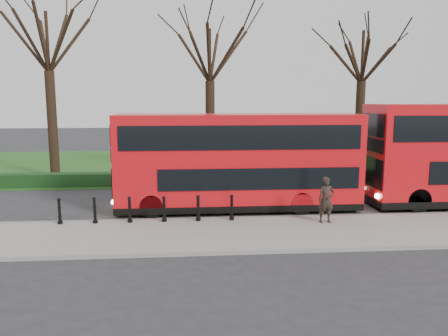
{
  "coord_description": "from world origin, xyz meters",
  "views": [
    {
      "loc": [
        0.61,
        -18.47,
        5.02
      ],
      "look_at": [
        2.14,
        0.5,
        2.0
      ],
      "focal_mm": 35.0,
      "sensor_mm": 36.0,
      "label": 1
    }
  ],
  "objects": [
    {
      "name": "kerb",
      "position": [
        0.0,
        -1.0,
        0.07
      ],
      "size": [
        60.0,
        0.25,
        0.16
      ],
      "primitive_type": "cube",
      "color": "slate",
      "rests_on": "ground"
    },
    {
      "name": "tree_left",
      "position": [
        -8.0,
        10.0,
        8.91
      ],
      "size": [
        7.84,
        7.84,
        12.25
      ],
      "color": "black",
      "rests_on": "ground"
    },
    {
      "name": "grass_verge",
      "position": [
        0.0,
        15.0,
        0.03
      ],
      "size": [
        60.0,
        18.0,
        0.06
      ],
      "primitive_type": "cube",
      "color": "#1C4E1A",
      "rests_on": "ground"
    },
    {
      "name": "bus_lead",
      "position": [
        2.82,
        0.92,
        2.19
      ],
      "size": [
        10.93,
        2.51,
        4.35
      ],
      "color": "red",
      "rests_on": "ground"
    },
    {
      "name": "tree_right",
      "position": [
        12.0,
        10.0,
        8.14
      ],
      "size": [
        7.17,
        7.17,
        11.2
      ],
      "color": "black",
      "rests_on": "ground"
    },
    {
      "name": "pavement",
      "position": [
        0.0,
        -3.0,
        0.07
      ],
      "size": [
        60.0,
        4.0,
        0.15
      ],
      "primitive_type": "cube",
      "color": "gray",
      "rests_on": "ground"
    },
    {
      "name": "bollard_row",
      "position": [
        -1.1,
        -1.35,
        0.65
      ],
      "size": [
        6.96,
        0.15,
        1.0
      ],
      "color": "black",
      "rests_on": "pavement"
    },
    {
      "name": "hedge",
      "position": [
        0.0,
        6.8,
        0.4
      ],
      "size": [
        60.0,
        0.9,
        0.8
      ],
      "primitive_type": "cube",
      "color": "black",
      "rests_on": "ground"
    },
    {
      "name": "tree_mid",
      "position": [
        2.0,
        10.0,
        8.13
      ],
      "size": [
        7.16,
        7.16,
        11.19
      ],
      "color": "black",
      "rests_on": "ground"
    },
    {
      "name": "yellow_line_inner",
      "position": [
        0.0,
        -0.5,
        0.01
      ],
      "size": [
        60.0,
        0.1,
        0.01
      ],
      "primitive_type": "cube",
      "color": "yellow",
      "rests_on": "ground"
    },
    {
      "name": "pedestrian",
      "position": [
        6.0,
        -1.99,
        1.07
      ],
      "size": [
        0.7,
        0.49,
        1.84
      ],
      "primitive_type": "imported",
      "rotation": [
        0.0,
        0.0,
        0.08
      ],
      "color": "black",
      "rests_on": "pavement"
    },
    {
      "name": "ground",
      "position": [
        0.0,
        0.0,
        0.0
      ],
      "size": [
        120.0,
        120.0,
        0.0
      ],
      "primitive_type": "plane",
      "color": "#28282B",
      "rests_on": "ground"
    },
    {
      "name": "yellow_line_outer",
      "position": [
        0.0,
        -0.7,
        0.01
      ],
      "size": [
        60.0,
        0.1,
        0.01
      ],
      "primitive_type": "cube",
      "color": "yellow",
      "rests_on": "ground"
    }
  ]
}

